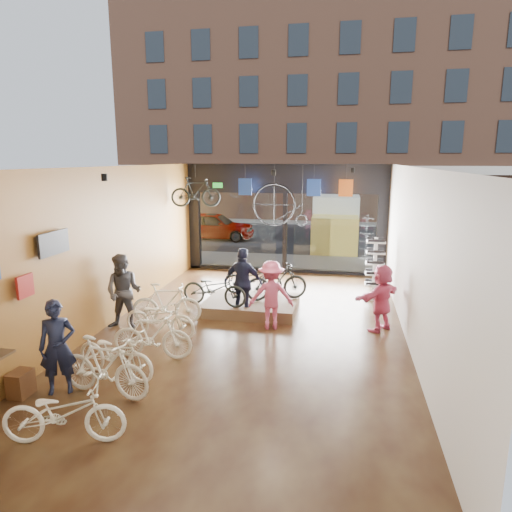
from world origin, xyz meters
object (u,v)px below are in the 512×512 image
(customer_0, at_px, (58,347))
(hung_bike, at_px, (196,192))
(floor_bike_4, at_px, (160,318))
(penny_farthing, at_px, (283,206))
(street_car, at_px, (214,226))
(display_bike_left, at_px, (214,289))
(floor_bike_5, at_px, (167,303))
(customer_5, at_px, (381,298))
(display_platform, at_px, (251,305))
(customer_2, at_px, (243,283))
(floor_bike_3, at_px, (152,335))
(display_bike_mid, at_px, (277,282))
(floor_bike_1, at_px, (104,367))
(customer_1, at_px, (124,292))
(floor_bike_0, at_px, (64,413))
(box_truck, at_px, (336,222))
(floor_bike_2, at_px, (115,354))
(sunglasses_rack, at_px, (375,268))
(customer_3, at_px, (271,295))
(display_bike_right, at_px, (253,279))

(customer_0, relative_size, hung_bike, 1.05)
(floor_bike_4, bearing_deg, penny_farthing, -15.93)
(street_car, bearing_deg, display_bike_left, -163.91)
(floor_bike_5, distance_m, customer_5, 5.15)
(display_platform, height_order, customer_2, customer_2)
(customer_2, bearing_deg, floor_bike_3, 75.71)
(floor_bike_4, xyz_separation_m, penny_farthing, (2.10, 5.08, 2.05))
(penny_farthing, bearing_deg, display_bike_mid, -85.34)
(street_car, distance_m, floor_bike_1, 15.52)
(display_bike_left, height_order, penny_farthing, penny_farthing)
(floor_bike_4, distance_m, customer_1, 1.17)
(floor_bike_0, relative_size, customer_2, 0.97)
(box_truck, xyz_separation_m, customer_2, (-2.09, -10.00, -0.27))
(floor_bike_2, height_order, sunglasses_rack, sunglasses_rack)
(customer_5, height_order, penny_farthing, penny_farthing)
(floor_bike_2, xyz_separation_m, display_bike_left, (0.89, 3.51, 0.30))
(customer_3, bearing_deg, sunglasses_rack, -143.32)
(sunglasses_rack, bearing_deg, street_car, 135.43)
(floor_bike_1, bearing_deg, hung_bike, 15.68)
(floor_bike_2, xyz_separation_m, customer_0, (-0.67, -0.71, 0.38))
(floor_bike_3, height_order, display_bike_mid, display_bike_mid)
(floor_bike_0, relative_size, floor_bike_3, 1.06)
(customer_5, bearing_deg, floor_bike_1, -9.71)
(floor_bike_0, bearing_deg, customer_5, -54.34)
(floor_bike_0, relative_size, customer_3, 1.06)
(display_platform, distance_m, customer_2, 0.91)
(hung_bike, bearing_deg, sunglasses_rack, -112.62)
(customer_1, xyz_separation_m, customer_2, (2.60, 1.32, -0.00))
(customer_0, relative_size, customer_3, 1.01)
(floor_bike_0, relative_size, floor_bike_4, 1.01)
(box_truck, bearing_deg, sunglasses_rack, -80.73)
(floor_bike_1, distance_m, hung_bike, 7.93)
(display_platform, bearing_deg, hung_bike, 131.30)
(display_bike_mid, bearing_deg, floor_bike_3, 126.65)
(display_bike_right, relative_size, customer_1, 0.89)
(street_car, distance_m, floor_bike_2, 14.82)
(floor_bike_5, bearing_deg, floor_bike_1, 174.51)
(customer_0, distance_m, sunglasses_rack, 8.68)
(floor_bike_0, height_order, customer_2, customer_2)
(floor_bike_1, distance_m, customer_5, 6.29)
(box_truck, distance_m, customer_2, 10.22)
(display_platform, xyz_separation_m, customer_0, (-2.39, -4.86, 0.68))
(street_car, bearing_deg, customer_1, -173.79)
(customer_2, distance_m, customer_5, 3.38)
(customer_3, bearing_deg, box_truck, -108.85)
(floor_bike_5, distance_m, display_bike_mid, 2.91)
(box_truck, xyz_separation_m, customer_0, (-4.37, -14.35, -0.34))
(floor_bike_5, xyz_separation_m, customer_0, (-0.54, -3.53, 0.32))
(street_car, relative_size, box_truck, 0.67)
(sunglasses_rack, relative_size, penny_farthing, 1.07)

